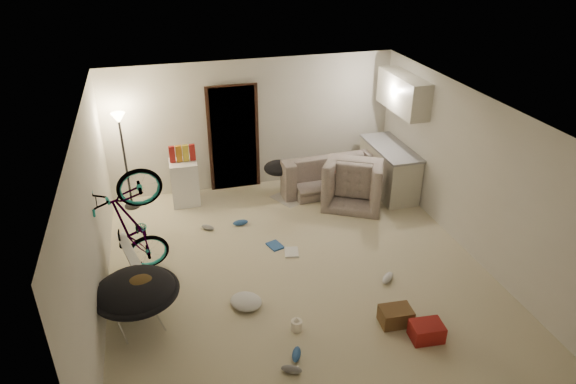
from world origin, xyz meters
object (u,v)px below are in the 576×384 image
object	(u,v)px
kitchen_counter	(389,170)
drink_case_b	(427,331)
armchair	(355,184)
floor_lamp	(122,141)
sofa	(325,175)
mini_fridge	(185,182)
bicycle	(136,248)
saucer_chair	(137,298)
juicer	(297,325)
tv_box	(138,269)
drink_case_a	(396,316)

from	to	relation	value
kitchen_counter	drink_case_b	size ratio (longest dim) A/B	3.78
armchair	kitchen_counter	bearing A→B (deg)	-137.09
floor_lamp	sofa	world-z (taller)	floor_lamp
kitchen_counter	sofa	bearing A→B (deg)	158.30
sofa	mini_fridge	xyz separation A→B (m)	(-2.71, 0.10, 0.14)
armchair	drink_case_b	bearing A→B (deg)	111.38
bicycle	armchair	bearing A→B (deg)	-77.43
mini_fridge	saucer_chair	bearing A→B (deg)	-104.52
kitchen_counter	armchair	distance (m)	0.80
kitchen_counter	bicycle	xyz separation A→B (m)	(-4.73, -1.52, 0.04)
floor_lamp	juicer	bearing A→B (deg)	-62.78
tv_box	drink_case_b	xyz separation A→B (m)	(3.45, -1.98, -0.23)
kitchen_counter	drink_case_b	distance (m)	4.08
kitchen_counter	tv_box	size ratio (longest dim) A/B	1.45
saucer_chair	drink_case_a	bearing A→B (deg)	-14.54
tv_box	sofa	bearing A→B (deg)	18.60
mini_fridge	saucer_chair	xyz separation A→B (m)	(-0.89, -3.22, 0.04)
kitchen_counter	juicer	xyz separation A→B (m)	(-2.81, -3.28, -0.35)
saucer_chair	tv_box	size ratio (longest dim) A/B	1.04
mini_fridge	armchair	bearing A→B (deg)	-12.63
kitchen_counter	juicer	world-z (taller)	kitchen_counter
armchair	bicycle	xyz separation A→B (m)	(-3.96, -1.34, 0.14)
floor_lamp	tv_box	distance (m)	2.71
drink_case_b	saucer_chair	bearing A→B (deg)	165.90
armchair	drink_case_b	size ratio (longest dim) A/B	2.63
sofa	saucer_chair	bearing A→B (deg)	38.05
kitchen_counter	mini_fridge	size ratio (longest dim) A/B	1.79
bicycle	tv_box	world-z (taller)	bicycle
tv_box	juicer	bearing A→B (deg)	-50.43
mini_fridge	saucer_chair	distance (m)	3.34
floor_lamp	armchair	world-z (taller)	floor_lamp
tv_box	juicer	distance (m)	2.39
bicycle	mini_fridge	bearing A→B (deg)	-29.20
kitchen_counter	juicer	size ratio (longest dim) A/B	7.20
kitchen_counter	tv_box	distance (m)	5.09
sofa	juicer	bearing A→B (deg)	62.93
kitchen_counter	mini_fridge	world-z (taller)	kitchen_counter
tv_box	drink_case_a	xyz separation A→B (m)	(3.20, -1.62, -0.23)
bicycle	drink_case_a	xyz separation A→B (m)	(3.20, -1.98, -0.36)
kitchen_counter	drink_case_a	size ratio (longest dim) A/B	3.68
juicer	drink_case_a	bearing A→B (deg)	-9.76
kitchen_counter	saucer_chair	size ratio (longest dim) A/B	1.39
kitchen_counter	floor_lamp	bearing A→B (deg)	172.34
armchair	saucer_chair	xyz separation A→B (m)	(-3.96, -2.48, 0.12)
armchair	drink_case_b	xyz separation A→B (m)	(-0.51, -3.68, -0.22)
drink_case_a	floor_lamp	bearing A→B (deg)	132.39
sofa	drink_case_a	bearing A→B (deg)	81.40
saucer_chair	drink_case_b	xyz separation A→B (m)	(3.45, -1.19, -0.34)
kitchen_counter	sofa	xyz separation A→B (m)	(-1.13, 0.45, -0.17)
armchair	bicycle	bearing A→B (deg)	47.87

